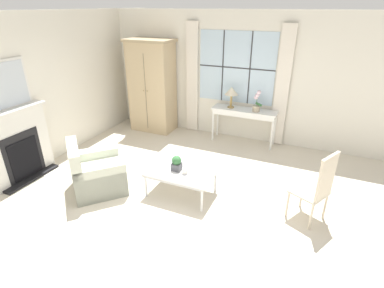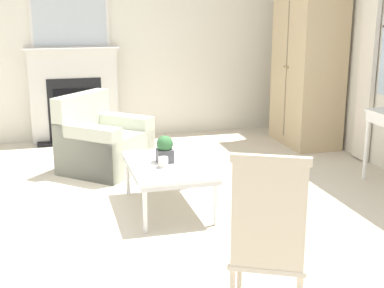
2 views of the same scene
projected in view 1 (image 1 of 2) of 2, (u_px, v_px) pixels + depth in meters
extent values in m
plane|color=beige|center=(177.00, 204.00, 4.76)|extent=(14.00, 14.00, 0.00)
cube|color=silver|center=(236.00, 78.00, 6.68)|extent=(7.20, 0.06, 2.80)
cube|color=silver|center=(236.00, 68.00, 6.55)|extent=(1.70, 0.01, 1.54)
cube|color=#2D2D33|center=(223.00, 67.00, 6.66)|extent=(0.02, 0.02, 1.54)
cube|color=#2D2D33|center=(250.00, 69.00, 6.44)|extent=(0.02, 0.02, 1.54)
cube|color=#2D2D33|center=(236.00, 68.00, 6.55)|extent=(1.70, 0.02, 0.02)
cube|color=silver|center=(192.00, 79.00, 7.03)|extent=(0.28, 0.06, 2.54)
cube|color=silver|center=(282.00, 88.00, 6.28)|extent=(0.28, 0.06, 2.54)
cube|color=silver|center=(49.00, 89.00, 5.77)|extent=(0.06, 7.20, 2.80)
cube|color=black|center=(29.00, 177.00, 5.46)|extent=(0.34, 1.06, 0.04)
cube|color=silver|center=(18.00, 146.00, 5.24)|extent=(0.18, 1.18, 1.26)
cube|color=silver|center=(10.00, 111.00, 4.95)|extent=(0.24, 1.26, 0.04)
cube|color=black|center=(25.00, 159.00, 5.29)|extent=(0.02, 0.57, 0.69)
cube|color=black|center=(24.00, 156.00, 5.27)|extent=(0.01, 0.73, 0.85)
cube|color=silver|center=(0.00, 87.00, 4.81)|extent=(0.01, 0.97, 0.73)
cube|color=tan|center=(152.00, 88.00, 7.22)|extent=(1.02, 0.61, 2.12)
cube|color=tan|center=(150.00, 40.00, 6.75)|extent=(1.10, 0.67, 0.06)
cube|color=#74644C|center=(146.00, 93.00, 6.98)|extent=(0.01, 0.01, 1.78)
sphere|color=#997F4C|center=(144.00, 91.00, 6.97)|extent=(0.03, 0.03, 0.03)
sphere|color=#997F4C|center=(147.00, 91.00, 6.94)|extent=(0.03, 0.03, 0.03)
cube|color=white|center=(245.00, 110.00, 6.58)|extent=(1.42, 0.41, 0.03)
cube|color=white|center=(244.00, 113.00, 6.61)|extent=(1.36, 0.39, 0.10)
cylinder|color=white|center=(213.00, 125.00, 6.86)|extent=(0.04, 0.04, 0.76)
cylinder|color=white|center=(272.00, 134.00, 6.37)|extent=(0.04, 0.04, 0.76)
cylinder|color=white|center=(218.00, 120.00, 7.13)|extent=(0.04, 0.04, 0.76)
cylinder|color=white|center=(275.00, 129.00, 6.64)|extent=(0.04, 0.04, 0.76)
cylinder|color=#9E7F47|center=(231.00, 107.00, 6.69)|extent=(0.15, 0.15, 0.02)
cylinder|color=#9E7F47|center=(231.00, 101.00, 6.62)|extent=(0.05, 0.05, 0.27)
cone|color=beige|center=(232.00, 91.00, 6.53)|extent=(0.29, 0.29, 0.17)
cylinder|color=tan|center=(256.00, 109.00, 6.42)|extent=(0.16, 0.16, 0.13)
cylinder|color=#336638|center=(257.00, 98.00, 6.33)|extent=(0.01, 0.01, 0.33)
cube|color=#336638|center=(259.00, 104.00, 6.36)|extent=(0.15, 0.02, 0.09)
sphere|color=silver|center=(256.00, 97.00, 6.34)|extent=(0.09, 0.09, 0.09)
sphere|color=silver|center=(258.00, 95.00, 6.30)|extent=(0.09, 0.09, 0.09)
sphere|color=silver|center=(259.00, 92.00, 6.27)|extent=(0.09, 0.09, 0.09)
cube|color=beige|center=(99.00, 177.00, 5.07)|extent=(1.17, 1.17, 0.46)
cube|color=beige|center=(74.00, 158.00, 4.77)|extent=(0.73, 0.69, 0.42)
cube|color=beige|center=(96.00, 165.00, 5.31)|extent=(0.70, 0.73, 0.60)
cube|color=beige|center=(101.00, 183.00, 4.77)|extent=(0.70, 0.73, 0.60)
cube|color=beige|center=(309.00, 192.00, 4.29)|extent=(0.59, 0.59, 0.03)
cube|color=beige|center=(326.00, 179.00, 4.01)|extent=(0.21, 0.38, 0.61)
cube|color=beige|center=(331.00, 157.00, 3.88)|extent=(0.23, 0.40, 0.05)
cylinder|color=beige|center=(287.00, 204.00, 4.41)|extent=(0.04, 0.04, 0.43)
cylinder|color=beige|center=(302.00, 195.00, 4.63)|extent=(0.04, 0.04, 0.43)
cylinder|color=beige|center=(311.00, 217.00, 4.14)|extent=(0.04, 0.04, 0.43)
cylinder|color=beige|center=(325.00, 206.00, 4.36)|extent=(0.04, 0.04, 0.43)
cube|color=silver|center=(181.00, 171.00, 4.86)|extent=(1.08, 0.72, 0.03)
cube|color=beige|center=(181.00, 173.00, 4.88)|extent=(1.06, 0.70, 0.04)
cylinder|color=silver|center=(146.00, 185.00, 4.88)|extent=(0.04, 0.04, 0.41)
cylinder|color=silver|center=(202.00, 200.00, 4.52)|extent=(0.04, 0.04, 0.41)
cylinder|color=silver|center=(164.00, 168.00, 5.39)|extent=(0.04, 0.04, 0.41)
cylinder|color=silver|center=(215.00, 180.00, 5.03)|extent=(0.04, 0.04, 0.41)
cube|color=#4C4C51|center=(177.00, 167.00, 4.84)|extent=(0.15, 0.15, 0.12)
sphere|color=#336638|center=(176.00, 160.00, 4.80)|extent=(0.16, 0.16, 0.16)
cylinder|color=silver|center=(185.00, 173.00, 4.76)|extent=(0.13, 0.13, 0.01)
cylinder|color=silver|center=(185.00, 171.00, 4.74)|extent=(0.09, 0.09, 0.09)
cylinder|color=black|center=(185.00, 168.00, 4.72)|extent=(0.00, 0.00, 0.01)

